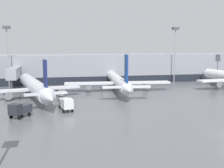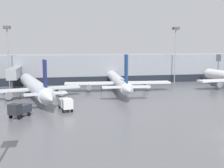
{
  "view_description": "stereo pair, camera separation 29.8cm",
  "coord_description": "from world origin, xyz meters",
  "px_view_note": "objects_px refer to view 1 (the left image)",
  "views": [
    {
      "loc": [
        -22.95,
        -32.32,
        11.99
      ],
      "look_at": [
        -9.77,
        31.74,
        3.0
      ],
      "focal_mm": 45.0,
      "sensor_mm": 36.0,
      "label": 1
    },
    {
      "loc": [
        -22.66,
        -32.38,
        11.99
      ],
      "look_at": [
        -9.77,
        31.74,
        3.0
      ],
      "focal_mm": 45.0,
      "sensor_mm": 36.0,
      "label": 2
    }
  ],
  "objects_px": {
    "service_truck_0": "(20,109)",
    "parked_jet_1": "(118,81)",
    "parked_jet_2": "(35,87)",
    "service_truck_1": "(66,103)",
    "apron_light_mast_2": "(175,39)",
    "apron_light_mast_4": "(7,39)"
  },
  "relations": [
    {
      "from": "apron_light_mast_2",
      "to": "apron_light_mast_4",
      "type": "xyz_separation_m",
      "value": [
        -50.1,
        -2.52,
        -0.33
      ]
    },
    {
      "from": "service_truck_0",
      "to": "parked_jet_1",
      "type": "bearing_deg",
      "value": 171.36
    },
    {
      "from": "service_truck_0",
      "to": "service_truck_1",
      "type": "height_order",
      "value": "service_truck_0"
    },
    {
      "from": "apron_light_mast_2",
      "to": "apron_light_mast_4",
      "type": "height_order",
      "value": "apron_light_mast_2"
    },
    {
      "from": "apron_light_mast_2",
      "to": "parked_jet_2",
      "type": "bearing_deg",
      "value": -156.75
    },
    {
      "from": "parked_jet_2",
      "to": "apron_light_mast_2",
      "type": "bearing_deg",
      "value": -79.42
    },
    {
      "from": "service_truck_0",
      "to": "apron_light_mast_4",
      "type": "bearing_deg",
      "value": -133.64
    },
    {
      "from": "parked_jet_2",
      "to": "service_truck_1",
      "type": "bearing_deg",
      "value": -167.82
    },
    {
      "from": "service_truck_1",
      "to": "parked_jet_1",
      "type": "bearing_deg",
      "value": 134.04
    },
    {
      "from": "service_truck_1",
      "to": "apron_light_mast_4",
      "type": "xyz_separation_m",
      "value": [
        -14.32,
        29.47,
        12.31
      ]
    },
    {
      "from": "parked_jet_1",
      "to": "parked_jet_2",
      "type": "relative_size",
      "value": 0.98
    },
    {
      "from": "service_truck_0",
      "to": "service_truck_1",
      "type": "relative_size",
      "value": 0.72
    },
    {
      "from": "parked_jet_1",
      "to": "service_truck_1",
      "type": "xyz_separation_m",
      "value": [
        -14.35,
        -19.28,
        -1.33
      ]
    },
    {
      "from": "service_truck_1",
      "to": "service_truck_0",
      "type": "bearing_deg",
      "value": -73.58
    },
    {
      "from": "service_truck_0",
      "to": "apron_light_mast_4",
      "type": "xyz_separation_m",
      "value": [
        -6.55,
        33.22,
        12.31
      ]
    },
    {
      "from": "parked_jet_1",
      "to": "apron_light_mast_2",
      "type": "relative_size",
      "value": 2.07
    },
    {
      "from": "service_truck_1",
      "to": "parked_jet_2",
      "type": "bearing_deg",
      "value": -164.46
    },
    {
      "from": "parked_jet_1",
      "to": "service_truck_0",
      "type": "relative_size",
      "value": 8.64
    },
    {
      "from": "parked_jet_2",
      "to": "service_truck_0",
      "type": "xyz_separation_m",
      "value": [
        -1.35,
        -17.61,
        -1.25
      ]
    },
    {
      "from": "parked_jet_1",
      "to": "service_truck_1",
      "type": "relative_size",
      "value": 6.18
    },
    {
      "from": "parked_jet_2",
      "to": "service_truck_1",
      "type": "height_order",
      "value": "parked_jet_2"
    },
    {
      "from": "apron_light_mast_4",
      "to": "service_truck_0",
      "type": "bearing_deg",
      "value": -78.84
    }
  ]
}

